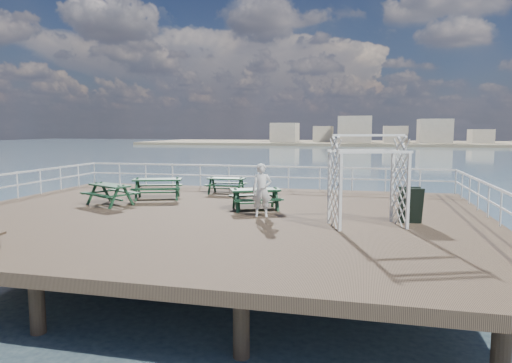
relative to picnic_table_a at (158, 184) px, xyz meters
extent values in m
cube|color=brown|center=(3.22, -2.59, -0.75)|extent=(18.00, 14.00, 0.30)
plane|color=#3D5167|center=(3.22, 37.41, -2.60)|extent=(300.00, 300.00, 0.00)
cube|color=tan|center=(18.22, 132.41, -2.20)|extent=(160.00, 40.00, 0.80)
cube|color=beige|center=(-16.78, 129.41, 1.20)|extent=(8.00, 8.00, 6.00)
cube|color=beige|center=(-4.78, 129.41, 0.70)|extent=(6.00, 8.00, 5.00)
cube|color=beige|center=(5.22, 129.41, 2.20)|extent=(10.00, 8.00, 8.00)
cube|color=beige|center=(17.22, 129.41, 0.70)|extent=(7.00, 8.00, 5.00)
cube|color=beige|center=(28.22, 129.41, 1.70)|extent=(9.00, 8.00, 7.00)
cube|color=beige|center=(41.22, 129.41, 0.20)|extent=(6.00, 8.00, 4.00)
cylinder|color=brown|center=(10.72, -8.09, -1.95)|extent=(0.36, 0.36, 2.10)
cylinder|color=brown|center=(-4.28, 2.91, -1.95)|extent=(0.36, 0.36, 2.10)
cylinder|color=brown|center=(10.72, 2.91, -1.95)|extent=(0.36, 0.36, 2.10)
cube|color=white|center=(3.22, 4.26, 0.45)|extent=(17.70, 0.07, 0.07)
cube|color=white|center=(3.22, 4.26, -0.05)|extent=(17.70, 0.05, 0.05)
cylinder|color=white|center=(-5.63, 4.26, -0.05)|extent=(0.05, 0.05, 1.10)
cube|color=white|center=(12.07, -2.59, 0.45)|extent=(0.07, 13.70, 0.07)
cube|color=white|center=(12.07, -2.59, -0.05)|extent=(0.05, 13.70, 0.05)
cube|color=#12321C|center=(0.00, 0.00, 0.19)|extent=(2.06, 1.33, 0.06)
cube|color=#12321C|center=(-0.21, 0.60, -0.12)|extent=(1.90, 0.87, 0.05)
cube|color=#12321C|center=(0.21, -0.60, -0.12)|extent=(1.90, 0.87, 0.05)
cube|color=#12321C|center=(-0.76, -0.26, -0.14)|extent=(0.58, 1.49, 0.06)
cube|color=#12321C|center=(0.76, 0.26, -0.14)|extent=(0.58, 1.49, 0.06)
cube|color=#12321C|center=(-0.86, 0.04, -0.19)|extent=(0.26, 0.55, 0.93)
cube|color=#12321C|center=(-0.65, -0.56, -0.19)|extent=(0.26, 0.55, 0.93)
cube|color=#12321C|center=(0.65, 0.56, -0.19)|extent=(0.26, 0.55, 0.93)
cube|color=#12321C|center=(0.86, -0.04, -0.19)|extent=(0.26, 0.55, 0.93)
cube|color=#12321C|center=(0.00, 0.00, -0.33)|extent=(1.64, 0.63, 0.06)
cube|color=#12321C|center=(2.27, 2.13, 0.07)|extent=(1.62, 0.64, 0.05)
cube|color=#12321C|center=(2.27, 2.67, -0.19)|extent=(1.62, 0.24, 0.04)
cube|color=#12321C|center=(2.26, 1.60, -0.19)|extent=(1.62, 0.24, 0.04)
cube|color=#12321C|center=(1.59, 2.14, -0.21)|extent=(0.08, 1.30, 0.05)
cube|color=#12321C|center=(2.94, 2.13, -0.21)|extent=(0.08, 1.30, 0.05)
cube|color=#12321C|center=(1.60, 2.41, -0.26)|extent=(0.08, 0.46, 0.79)
cube|color=#12321C|center=(1.59, 1.87, -0.26)|extent=(0.08, 0.46, 0.79)
cube|color=#12321C|center=(2.94, 2.40, -0.26)|extent=(0.08, 0.46, 0.79)
cube|color=#12321C|center=(2.94, 1.86, -0.26)|extent=(0.08, 0.46, 0.79)
cube|color=#12321C|center=(2.27, 2.13, -0.37)|extent=(1.44, 0.09, 0.05)
cube|color=#12321C|center=(4.44, -1.34, 0.05)|extent=(1.70, 1.17, 0.05)
cube|color=#12321C|center=(4.24, -0.85, -0.20)|extent=(1.55, 0.80, 0.04)
cube|color=#12321C|center=(4.64, -1.83, -0.20)|extent=(1.55, 0.80, 0.04)
cube|color=#12321C|center=(3.83, -1.59, -0.22)|extent=(0.55, 1.21, 0.05)
cube|color=#12321C|center=(5.05, -1.09, -0.22)|extent=(0.55, 1.21, 0.05)
cube|color=#12321C|center=(3.73, -1.34, -0.26)|extent=(0.24, 0.45, 0.77)
cube|color=#12321C|center=(3.93, -1.83, -0.26)|extent=(0.24, 0.45, 0.77)
cube|color=#12321C|center=(4.95, -0.85, -0.26)|extent=(0.24, 0.45, 0.77)
cube|color=#12321C|center=(5.15, -1.33, -0.26)|extent=(0.24, 0.45, 0.77)
cube|color=#12321C|center=(4.44, -1.34, -0.38)|extent=(1.33, 0.60, 0.05)
cube|color=#12321C|center=(-1.10, -1.77, 0.13)|extent=(1.90, 1.42, 0.06)
cube|color=#12321C|center=(-0.83, -1.24, -0.15)|extent=(1.70, 1.02, 0.05)
cube|color=#12321C|center=(-1.36, -2.30, -0.15)|extent=(1.70, 1.02, 0.05)
cube|color=#12321C|center=(-1.76, -1.44, -0.17)|extent=(0.71, 1.32, 0.06)
cube|color=#12321C|center=(-0.43, -2.10, -0.17)|extent=(0.71, 1.32, 0.06)
cube|color=#12321C|center=(-1.63, -1.17, -0.22)|extent=(0.30, 0.49, 0.87)
cube|color=#12321C|center=(-1.89, -1.70, -0.22)|extent=(0.30, 0.49, 0.87)
cube|color=#12321C|center=(-0.30, -1.84, -0.22)|extent=(0.30, 0.49, 0.87)
cube|color=#12321C|center=(-0.57, -2.37, -0.22)|extent=(0.30, 0.49, 0.87)
cube|color=#12321C|center=(-1.10, -1.77, -0.35)|extent=(1.45, 0.78, 0.06)
cube|color=#12321C|center=(4.46, -1.54, 0.11)|extent=(1.84, 1.31, 0.06)
cube|color=#12321C|center=(4.23, -1.02, -0.17)|extent=(1.66, 0.92, 0.05)
cube|color=#12321C|center=(4.70, -2.06, -0.17)|extent=(1.66, 0.92, 0.05)
cube|color=#12321C|center=(3.81, -1.83, -0.19)|extent=(0.64, 1.29, 0.06)
cube|color=#12321C|center=(5.11, -1.24, -0.19)|extent=(0.64, 1.29, 0.06)
cube|color=#12321C|center=(3.69, -1.57, -0.24)|extent=(0.27, 0.48, 0.84)
cube|color=#12321C|center=(3.93, -2.09, -0.24)|extent=(0.27, 0.48, 0.84)
cube|color=#12321C|center=(5.00, -0.98, -0.24)|extent=(0.27, 0.48, 0.84)
cube|color=#12321C|center=(5.23, -1.50, -0.24)|extent=(0.27, 0.48, 0.84)
cube|color=#12321C|center=(4.46, -1.54, -0.36)|extent=(1.42, 0.70, 0.06)
cube|color=white|center=(7.54, -4.31, 0.48)|extent=(0.10, 0.10, 2.16)
cube|color=white|center=(7.16, -3.30, 0.48)|extent=(0.10, 0.10, 2.16)
cube|color=white|center=(9.38, -3.61, 0.48)|extent=(0.10, 0.10, 2.16)
cube|color=white|center=(9.00, -2.60, 0.48)|extent=(0.10, 0.10, 2.16)
cube|color=white|center=(8.46, -3.96, 1.59)|extent=(2.04, 0.83, 0.07)
cube|color=white|center=(8.08, -2.95, 1.59)|extent=(2.04, 0.83, 0.07)
cube|color=white|center=(8.27, -3.46, 2.05)|extent=(2.04, 0.82, 0.06)
cube|color=black|center=(9.56, -2.84, -0.06)|extent=(0.70, 0.36, 1.10)
cube|color=black|center=(9.54, -2.61, -0.06)|extent=(0.70, 0.36, 1.10)
imported|color=silver|center=(4.96, -2.74, 0.27)|extent=(0.70, 0.54, 1.73)
camera|label=1|loc=(8.14, -16.97, 2.23)|focal=32.00mm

